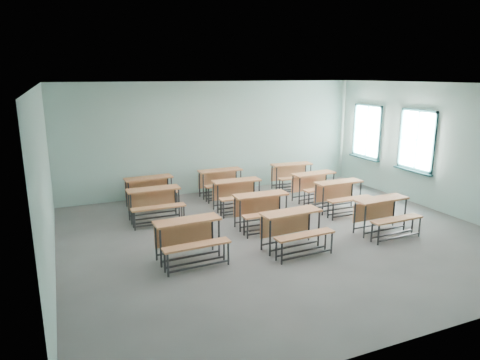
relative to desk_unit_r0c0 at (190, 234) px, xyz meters
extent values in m
cube|color=slate|center=(2.17, 0.48, -0.53)|extent=(9.00, 8.00, 0.02)
cube|color=white|center=(2.17, 0.48, 2.69)|extent=(9.00, 8.00, 0.02)
cube|color=#99BFB4|center=(2.17, 4.49, 1.08)|extent=(9.00, 0.02, 3.20)
cube|color=#99BFB4|center=(2.17, -3.53, 1.08)|extent=(9.00, 0.02, 3.20)
cube|color=#99BFB4|center=(-2.34, 0.48, 1.08)|extent=(0.02, 8.00, 3.20)
cube|color=#99BFB4|center=(6.68, 0.48, 1.08)|extent=(0.02, 8.00, 3.20)
cube|color=#163B3E|center=(6.64, 3.28, 0.41)|extent=(0.06, 1.20, 0.06)
cube|color=#163B3E|center=(6.64, 3.28, 1.95)|extent=(0.06, 1.20, 0.06)
cube|color=#163B3E|center=(6.64, 2.71, 1.18)|extent=(0.06, 0.06, 1.60)
cube|color=#163B3E|center=(6.64, 3.85, 1.18)|extent=(0.06, 0.06, 1.60)
cube|color=#163B3E|center=(6.64, 3.28, 1.18)|extent=(0.04, 0.04, 1.48)
cube|color=#163B3E|center=(6.64, 3.28, 1.18)|extent=(0.04, 1.08, 0.04)
cube|color=#163B3E|center=(6.60, 3.28, 0.35)|extent=(0.14, 1.28, 0.04)
cube|color=white|center=(6.67, 3.28, 1.18)|extent=(0.01, 1.08, 1.48)
cube|color=#163B3E|center=(6.64, 1.28, 0.41)|extent=(0.06, 1.20, 0.06)
cube|color=#163B3E|center=(6.64, 1.28, 1.95)|extent=(0.06, 1.20, 0.06)
cube|color=#163B3E|center=(6.64, 0.71, 1.18)|extent=(0.06, 0.06, 1.60)
cube|color=#163B3E|center=(6.64, 1.85, 1.18)|extent=(0.06, 0.06, 1.60)
cube|color=#163B3E|center=(6.64, 1.28, 1.18)|extent=(0.04, 0.04, 1.48)
cube|color=#163B3E|center=(6.64, 1.28, 1.18)|extent=(0.04, 1.08, 0.04)
cube|color=#163B3E|center=(6.60, 1.28, 0.35)|extent=(0.14, 1.28, 0.04)
cube|color=white|center=(6.67, 1.28, 1.18)|extent=(0.01, 1.08, 1.48)
cube|color=#C47546|center=(-0.01, 0.11, 0.23)|extent=(1.25, 0.47, 0.04)
cube|color=#C47546|center=(-0.01, 0.30, -0.08)|extent=(1.17, 0.07, 0.42)
cylinder|color=#323436|center=(-0.56, -0.08, -0.15)|extent=(0.04, 0.04, 0.73)
cylinder|color=#323436|center=(0.57, -0.03, -0.15)|extent=(0.04, 0.04, 0.73)
cylinder|color=#323436|center=(-0.58, 0.25, -0.15)|extent=(0.04, 0.04, 0.73)
cylinder|color=#323436|center=(0.55, 0.30, -0.15)|extent=(0.04, 0.04, 0.73)
cube|color=#323436|center=(0.00, -0.05, -0.42)|extent=(1.13, 0.08, 0.03)
cube|color=#323436|center=(-0.01, 0.28, -0.42)|extent=(1.13, 0.08, 0.03)
cube|color=#C47546|center=(0.02, -0.38, -0.07)|extent=(1.24, 0.31, 0.04)
cylinder|color=#323436|center=(-0.54, -0.51, -0.31)|extent=(0.04, 0.04, 0.43)
cylinder|color=#323436|center=(0.59, -0.45, -0.31)|extent=(0.04, 0.04, 0.43)
cylinder|color=#323436|center=(-0.55, -0.31, -0.31)|extent=(0.04, 0.04, 0.43)
cylinder|color=#323436|center=(0.58, -0.26, -0.31)|extent=(0.04, 0.04, 0.43)
cube|color=#323436|center=(0.02, -0.48, -0.44)|extent=(1.13, 0.08, 0.03)
cube|color=#323436|center=(0.01, -0.28, -0.44)|extent=(1.13, 0.08, 0.03)
cube|color=#C47546|center=(2.02, -0.21, 0.23)|extent=(1.25, 0.48, 0.04)
cube|color=#C47546|center=(2.01, -0.02, -0.08)|extent=(1.17, 0.08, 0.42)
cylinder|color=#323436|center=(1.46, -0.41, -0.15)|extent=(0.04, 0.04, 0.73)
cylinder|color=#323436|center=(2.59, -0.35, -0.15)|extent=(0.04, 0.04, 0.73)
cylinder|color=#323436|center=(1.44, -0.08, -0.15)|extent=(0.04, 0.04, 0.73)
cylinder|color=#323436|center=(2.57, -0.02, -0.15)|extent=(0.04, 0.04, 0.73)
cube|color=#323436|center=(2.03, -0.38, -0.42)|extent=(1.13, 0.09, 0.03)
cube|color=#323436|center=(2.01, -0.05, -0.42)|extent=(1.13, 0.09, 0.03)
cube|color=#C47546|center=(2.04, -0.71, -0.07)|extent=(1.25, 0.32, 0.04)
cylinder|color=#323436|center=(1.48, -0.83, -0.31)|extent=(0.04, 0.04, 0.43)
cylinder|color=#323436|center=(2.61, -0.77, -0.31)|extent=(0.04, 0.04, 0.43)
cylinder|color=#323436|center=(1.47, -0.64, -0.31)|extent=(0.04, 0.04, 0.43)
cylinder|color=#323436|center=(2.60, -0.58, -0.31)|extent=(0.04, 0.04, 0.43)
cube|color=#323436|center=(2.05, -0.80, -0.44)|extent=(1.13, 0.09, 0.03)
cube|color=#323436|center=(2.04, -0.61, -0.44)|extent=(1.13, 0.09, 0.03)
cube|color=#C47546|center=(4.27, -0.19, 0.23)|extent=(1.25, 0.45, 0.04)
cube|color=#C47546|center=(4.27, 0.00, -0.08)|extent=(1.17, 0.06, 0.42)
cylinder|color=#323436|center=(3.71, -0.38, -0.15)|extent=(0.04, 0.04, 0.73)
cylinder|color=#323436|center=(4.84, -0.34, -0.15)|extent=(0.04, 0.04, 0.73)
cylinder|color=#323436|center=(3.70, -0.05, -0.15)|extent=(0.04, 0.04, 0.73)
cylinder|color=#323436|center=(4.84, -0.01, -0.15)|extent=(0.04, 0.04, 0.73)
cube|color=#323436|center=(4.28, -0.36, -0.42)|extent=(1.13, 0.06, 0.03)
cube|color=#323436|center=(4.27, -0.03, -0.42)|extent=(1.13, 0.06, 0.03)
cube|color=#C47546|center=(4.29, -0.69, -0.07)|extent=(1.24, 0.29, 0.04)
cylinder|color=#323436|center=(3.73, -0.80, -0.31)|extent=(0.04, 0.04, 0.43)
cylinder|color=#323436|center=(4.86, -0.77, -0.31)|extent=(0.04, 0.04, 0.43)
cylinder|color=#323436|center=(3.72, -0.61, -0.31)|extent=(0.04, 0.04, 0.43)
cylinder|color=#323436|center=(4.85, -0.57, -0.31)|extent=(0.04, 0.04, 0.43)
cube|color=#323436|center=(4.29, -0.79, -0.44)|extent=(1.13, 0.06, 0.03)
cube|color=#323436|center=(4.29, -0.59, -0.44)|extent=(1.13, 0.06, 0.03)
cube|color=#C47546|center=(2.02, 1.15, 0.23)|extent=(1.25, 0.45, 0.04)
cube|color=#C47546|center=(2.02, 1.34, -0.08)|extent=(1.17, 0.06, 0.42)
cylinder|color=#323436|center=(1.45, 1.00, -0.15)|extent=(0.04, 0.04, 0.73)
cylinder|color=#323436|center=(2.58, 0.97, -0.15)|extent=(0.04, 0.04, 0.73)
cylinder|color=#323436|center=(1.46, 1.33, -0.15)|extent=(0.04, 0.04, 0.73)
cylinder|color=#323436|center=(2.59, 1.30, -0.15)|extent=(0.04, 0.04, 0.73)
cube|color=#323436|center=(2.01, 0.99, -0.42)|extent=(1.13, 0.06, 0.03)
cube|color=#323436|center=(2.02, 1.32, -0.42)|extent=(1.13, 0.06, 0.03)
cube|color=#C47546|center=(2.00, 0.66, -0.07)|extent=(1.24, 0.29, 0.04)
cylinder|color=#323436|center=(1.43, 0.58, -0.31)|extent=(0.04, 0.04, 0.43)
cylinder|color=#323436|center=(2.56, 0.54, -0.31)|extent=(0.04, 0.04, 0.43)
cylinder|color=#323436|center=(1.44, 0.77, -0.31)|extent=(0.04, 0.04, 0.43)
cylinder|color=#323436|center=(2.57, 0.74, -0.31)|extent=(0.04, 0.04, 0.43)
cube|color=#323436|center=(2.00, 0.56, -0.44)|extent=(1.13, 0.06, 0.03)
cube|color=#323436|center=(2.01, 0.76, -0.44)|extent=(1.13, 0.06, 0.03)
cube|color=#C47546|center=(4.33, 1.42, 0.23)|extent=(1.24, 0.42, 0.04)
cube|color=#C47546|center=(4.33, 1.61, -0.08)|extent=(1.17, 0.03, 0.42)
cylinder|color=#323436|center=(3.76, 1.25, -0.15)|extent=(0.04, 0.04, 0.73)
cylinder|color=#323436|center=(4.90, 1.26, -0.15)|extent=(0.04, 0.04, 0.73)
cylinder|color=#323436|center=(3.76, 1.58, -0.15)|extent=(0.04, 0.04, 0.73)
cylinder|color=#323436|center=(4.89, 1.59, -0.15)|extent=(0.04, 0.04, 0.73)
cube|color=#323436|center=(4.33, 1.26, -0.42)|extent=(1.13, 0.04, 0.03)
cube|color=#323436|center=(4.33, 1.59, -0.42)|extent=(1.13, 0.04, 0.03)
cube|color=#C47546|center=(4.33, 0.93, -0.07)|extent=(1.24, 0.27, 0.04)
cylinder|color=#323436|center=(3.77, 0.83, -0.31)|extent=(0.04, 0.04, 0.43)
cylinder|color=#323436|center=(4.90, 0.83, -0.31)|extent=(0.04, 0.04, 0.43)
cylinder|color=#323436|center=(3.77, 1.02, -0.31)|extent=(0.04, 0.04, 0.43)
cylinder|color=#323436|center=(4.90, 1.03, -0.31)|extent=(0.04, 0.04, 0.43)
cube|color=#323436|center=(4.33, 0.83, -0.44)|extent=(1.13, 0.04, 0.03)
cube|color=#323436|center=(4.33, 1.03, -0.44)|extent=(1.13, 0.04, 0.03)
cube|color=#C47546|center=(-0.11, 2.59, 0.23)|extent=(1.24, 0.41, 0.04)
cube|color=#C47546|center=(-0.11, 2.78, -0.08)|extent=(1.17, 0.02, 0.42)
cylinder|color=#323436|center=(-0.67, 2.43, -0.15)|extent=(0.04, 0.04, 0.73)
cylinder|color=#323436|center=(0.46, 2.42, -0.15)|extent=(0.04, 0.04, 0.73)
cylinder|color=#323436|center=(-0.67, 2.75, -0.15)|extent=(0.04, 0.04, 0.73)
cylinder|color=#323436|center=(0.46, 2.75, -0.15)|extent=(0.04, 0.04, 0.73)
cube|color=#323436|center=(-0.11, 2.42, -0.42)|extent=(1.13, 0.03, 0.03)
cube|color=#323436|center=(-0.11, 2.75, -0.42)|extent=(1.13, 0.03, 0.03)
cube|color=#C47546|center=(-0.11, 2.09, -0.07)|extent=(1.23, 0.26, 0.04)
cylinder|color=#323436|center=(-0.68, 2.00, -0.31)|extent=(0.04, 0.04, 0.43)
cylinder|color=#323436|center=(0.46, 2.00, -0.31)|extent=(0.04, 0.04, 0.43)
cylinder|color=#323436|center=(-0.67, 2.19, -0.31)|extent=(0.04, 0.04, 0.43)
cylinder|color=#323436|center=(0.46, 2.19, -0.31)|extent=(0.04, 0.04, 0.43)
cube|color=#323436|center=(-0.11, 2.00, -0.44)|extent=(1.13, 0.03, 0.03)
cube|color=#323436|center=(-0.11, 2.19, -0.44)|extent=(1.13, 0.03, 0.03)
cube|color=#C47546|center=(2.02, 2.57, 0.23)|extent=(1.24, 0.44, 0.04)
cube|color=#C47546|center=(2.02, 2.76, -0.08)|extent=(1.17, 0.05, 0.42)
cylinder|color=#323436|center=(1.45, 2.42, -0.15)|extent=(0.04, 0.04, 0.73)
cylinder|color=#323436|center=(2.58, 2.40, -0.15)|extent=(0.04, 0.04, 0.73)
cylinder|color=#323436|center=(1.46, 2.75, -0.15)|extent=(0.04, 0.04, 0.73)
cylinder|color=#323436|center=(2.59, 2.73, -0.15)|extent=(0.04, 0.04, 0.73)
cube|color=#323436|center=(2.01, 2.41, -0.42)|extent=(1.13, 0.06, 0.03)
cube|color=#323436|center=(2.02, 2.74, -0.42)|extent=(1.13, 0.06, 0.03)
cube|color=#C47546|center=(2.01, 2.08, -0.07)|extent=(1.24, 0.29, 0.04)
cylinder|color=#323436|center=(1.44, 2.00, -0.31)|extent=(0.04, 0.04, 0.43)
cylinder|color=#323436|center=(2.57, 1.97, -0.31)|extent=(0.04, 0.04, 0.43)
cylinder|color=#323436|center=(1.44, 2.19, -0.31)|extent=(0.04, 0.04, 0.43)
cylinder|color=#323436|center=(2.57, 2.17, -0.31)|extent=(0.04, 0.04, 0.43)
cube|color=#323436|center=(2.00, 1.98, -0.44)|extent=(1.13, 0.06, 0.03)
cube|color=#323436|center=(2.01, 2.18, -0.44)|extent=(1.13, 0.06, 0.03)
cube|color=#C47546|center=(4.27, 2.49, 0.23)|extent=(1.26, 0.49, 0.04)
cube|color=#C47546|center=(4.26, 2.68, -0.08)|extent=(1.17, 0.10, 0.42)
cylinder|color=#323436|center=(3.72, 2.29, -0.15)|extent=(0.04, 0.04, 0.73)
cylinder|color=#323436|center=(4.85, 2.36, -0.15)|extent=(0.04, 0.04, 0.73)
cylinder|color=#323436|center=(3.70, 2.62, -0.15)|extent=(0.04, 0.04, 0.73)
cylinder|color=#323436|center=(4.83, 2.69, -0.15)|extent=(0.04, 0.04, 0.73)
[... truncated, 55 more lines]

